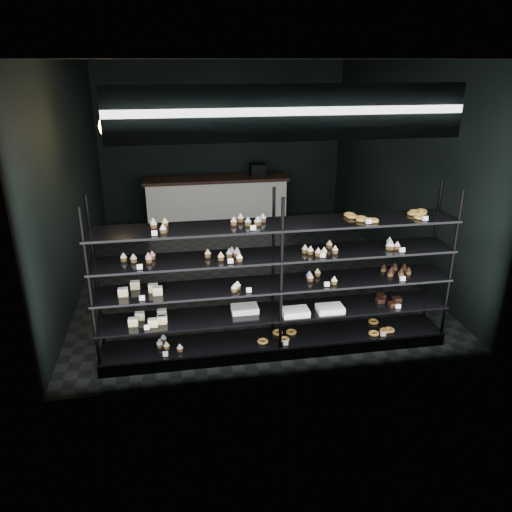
# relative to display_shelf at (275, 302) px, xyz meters

# --- Properties ---
(room) EXTENTS (5.01, 6.01, 3.20)m
(room) POSITION_rel_display_shelf_xyz_m (0.02, 2.45, 0.97)
(room) COLOR black
(room) RESTS_ON ground
(display_shelf) EXTENTS (4.00, 0.50, 1.91)m
(display_shelf) POSITION_rel_display_shelf_xyz_m (0.00, 0.00, 0.00)
(display_shelf) COLOR black
(display_shelf) RESTS_ON room
(signage) EXTENTS (3.30, 0.05, 0.50)m
(signage) POSITION_rel_display_shelf_xyz_m (0.02, -0.48, 2.12)
(signage) COLOR #0B183A
(signage) RESTS_ON room
(pendant_lamp) EXTENTS (0.31, 0.31, 0.89)m
(pendant_lamp) POSITION_rel_display_shelf_xyz_m (-1.73, 1.34, 1.82)
(pendant_lamp) COLOR black
(pendant_lamp) RESTS_ON room
(service_counter) EXTENTS (2.90, 0.65, 1.23)m
(service_counter) POSITION_rel_display_shelf_xyz_m (-0.17, 4.95, -0.13)
(service_counter) COLOR silver
(service_counter) RESTS_ON room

